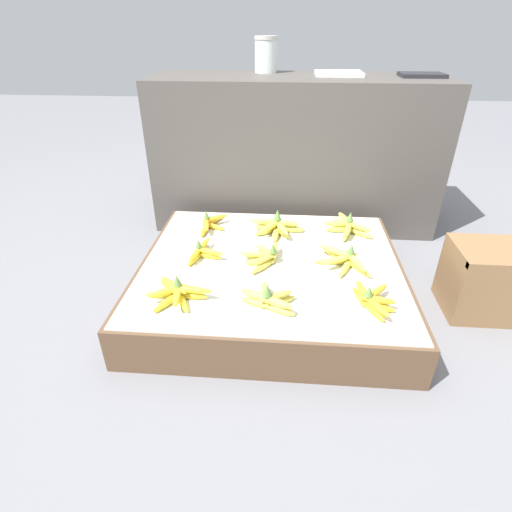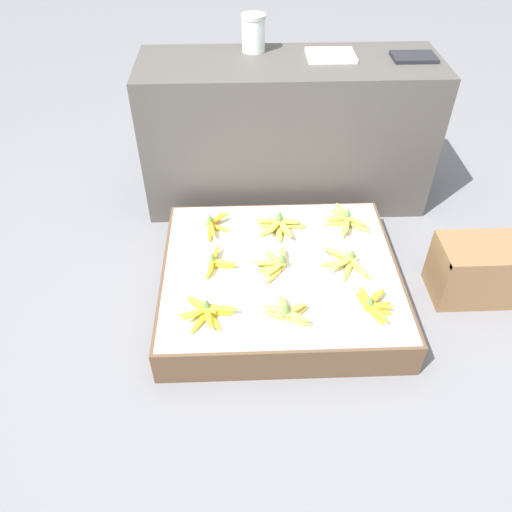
{
  "view_description": "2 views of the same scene",
  "coord_description": "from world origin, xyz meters",
  "views": [
    {
      "loc": [
        0.05,
        -1.36,
        0.99
      ],
      "look_at": [
        -0.06,
        0.04,
        0.17
      ],
      "focal_mm": 28.0,
      "sensor_mm": 36.0,
      "label": 1
    },
    {
      "loc": [
        -0.16,
        -1.58,
        1.65
      ],
      "look_at": [
        -0.1,
        0.04,
        0.2
      ],
      "focal_mm": 35.0,
      "sensor_mm": 36.0,
      "label": 2
    }
  ],
  "objects": [
    {
      "name": "banana_bunch_middle_midleft",
      "position": [
        -0.03,
        -0.01,
        0.19
      ],
      "size": [
        0.15,
        0.21,
        0.09
      ],
      "color": "#DBCC4C",
      "rests_on": "display_platform"
    },
    {
      "name": "banana_bunch_front_left",
      "position": [
        -0.31,
        -0.27,
        0.19
      ],
      "size": [
        0.24,
        0.2,
        0.09
      ],
      "color": "yellow",
      "rests_on": "display_platform"
    },
    {
      "name": "banana_bunch_back_left",
      "position": [
        -0.29,
        0.28,
        0.19
      ],
      "size": [
        0.13,
        0.23,
        0.08
      ],
      "color": "gold",
      "rests_on": "display_platform"
    },
    {
      "name": "foam_tray_dark",
      "position": [
        0.68,
        0.8,
        0.77
      ],
      "size": [
        0.21,
        0.14,
        0.02
      ],
      "color": "#232328",
      "rests_on": "back_vendor_table"
    },
    {
      "name": "banana_bunch_middle_midright",
      "position": [
        0.29,
        -0.01,
        0.19
      ],
      "size": [
        0.22,
        0.22,
        0.09
      ],
      "color": "#DBCC4C",
      "rests_on": "display_platform"
    },
    {
      "name": "banana_bunch_front_midleft",
      "position": [
        0.01,
        -0.29,
        0.2
      ],
      "size": [
        0.2,
        0.17,
        0.1
      ],
      "color": "#DBCC4C",
      "rests_on": "display_platform"
    },
    {
      "name": "foam_tray_white",
      "position": [
        0.29,
        0.84,
        0.77
      ],
      "size": [
        0.23,
        0.18,
        0.02
      ],
      "color": "white",
      "rests_on": "back_vendor_table"
    },
    {
      "name": "banana_bunch_back_midleft",
      "position": [
        0.01,
        0.25,
        0.2
      ],
      "size": [
        0.25,
        0.15,
        0.11
      ],
      "color": "#DBCC4C",
      "rests_on": "display_platform"
    },
    {
      "name": "display_platform",
      "position": [
        0.0,
        0.0,
        0.08
      ],
      "size": [
        1.03,
        0.92,
        0.17
      ],
      "color": "brown",
      "rests_on": "ground_plane"
    },
    {
      "name": "banana_bunch_front_midright",
      "position": [
        0.35,
        -0.26,
        0.19
      ],
      "size": [
        0.14,
        0.2,
        0.09
      ],
      "color": "gold",
      "rests_on": "display_platform"
    },
    {
      "name": "ground_plane",
      "position": [
        0.0,
        0.0,
        0.0
      ],
      "size": [
        10.0,
        10.0,
        0.0
      ],
      "primitive_type": "plane",
      "color": "slate"
    },
    {
      "name": "wooden_crate",
      "position": [
        0.87,
        -0.02,
        0.14
      ],
      "size": [
        0.37,
        0.24,
        0.28
      ],
      "color": "olive",
      "rests_on": "ground_plane"
    },
    {
      "name": "banana_bunch_back_midright",
      "position": [
        0.33,
        0.28,
        0.2
      ],
      "size": [
        0.22,
        0.24,
        0.1
      ],
      "color": "gold",
      "rests_on": "display_platform"
    },
    {
      "name": "back_vendor_table",
      "position": [
        0.09,
        0.8,
        0.38
      ],
      "size": [
        1.47,
        0.49,
        0.76
      ],
      "color": "#4C4742",
      "rests_on": "ground_plane"
    },
    {
      "name": "glass_jar",
      "position": [
        -0.08,
        0.94,
        0.85
      ],
      "size": [
        0.12,
        0.12,
        0.17
      ],
      "color": "silver",
      "rests_on": "back_vendor_table"
    },
    {
      "name": "banana_bunch_middle_left",
      "position": [
        -0.28,
        0.01,
        0.19
      ],
      "size": [
        0.15,
        0.2,
        0.08
      ],
      "color": "yellow",
      "rests_on": "display_platform"
    }
  ]
}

